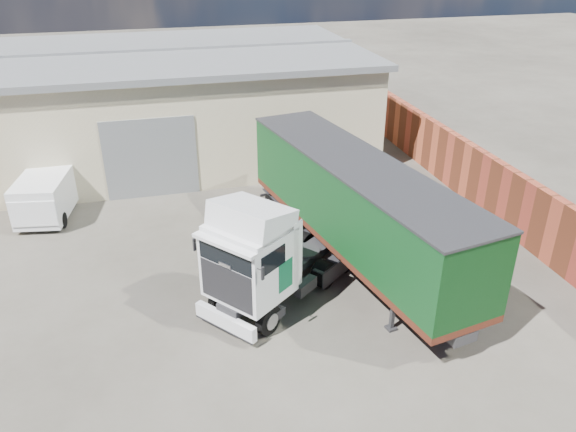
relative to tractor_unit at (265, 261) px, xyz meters
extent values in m
plane|color=black|center=(-1.08, -0.61, -1.64)|extent=(120.00, 120.00, 0.00)
cube|color=#BEB792|center=(-7.08, 15.39, 0.86)|extent=(30.00, 12.00, 5.00)
cube|color=#5D5F62|center=(-7.08, 15.39, 3.51)|extent=(30.60, 12.60, 0.30)
cube|color=#5D5F62|center=(-3.08, 9.37, 0.16)|extent=(4.00, 0.08, 3.60)
cube|color=#5D5F62|center=(-7.08, 15.39, 3.71)|extent=(30.60, 0.40, 0.15)
cube|color=#994426|center=(10.42, 5.39, -0.39)|extent=(0.35, 26.00, 2.50)
cylinder|color=black|center=(-0.82, -0.66, -1.18)|extent=(2.07, 2.26, 0.93)
cylinder|color=black|center=(1.56, 1.25, -1.18)|extent=(2.09, 2.29, 0.93)
cylinder|color=black|center=(2.52, 2.02, -1.18)|extent=(2.09, 2.29, 0.93)
cube|color=#2D2D30|center=(0.81, 0.65, -0.85)|extent=(5.00, 4.22, 0.26)
cube|color=silver|center=(-1.47, -1.18, -1.16)|extent=(1.56, 1.88, 0.48)
cube|color=silver|center=(-0.59, -0.47, 0.35)|extent=(2.93, 2.96, 2.14)
cube|color=black|center=(-1.37, -1.10, 0.02)|extent=(1.24, 1.53, 1.22)
cube|color=black|center=(-1.36, -1.08, 0.98)|extent=(1.26, 1.56, 0.66)
cube|color=silver|center=(-0.45, -0.36, 1.72)|extent=(2.68, 2.75, 1.07)
cube|color=#0B5132|center=(-1.00, 0.61, 0.11)|extent=(0.52, 0.42, 0.96)
cube|color=#0B5132|center=(0.37, -1.11, 0.11)|extent=(0.52, 0.42, 0.96)
cylinder|color=#2D2D30|center=(1.70, 1.36, -0.67)|extent=(1.35, 1.35, 0.10)
cube|color=#2D2D30|center=(3.37, -2.15, -1.10)|extent=(0.34, 0.34, 1.08)
cube|color=#2D2D30|center=(5.11, -1.83, -1.10)|extent=(0.34, 0.34, 1.08)
cylinder|color=black|center=(2.81, 5.57, -1.12)|extent=(2.65, 1.48, 1.04)
cube|color=#2D2D30|center=(3.55, 1.67, -0.76)|extent=(2.95, 11.71, 0.34)
cube|color=#522312|center=(3.55, 1.67, -0.43)|extent=(4.59, 12.01, 0.24)
cube|color=black|center=(3.55, 1.67, 0.96)|extent=(4.59, 12.01, 2.55)
cube|color=#2D2D30|center=(3.55, 1.67, 2.25)|extent=(4.66, 12.08, 0.08)
cylinder|color=black|center=(-7.61, 7.36, -1.32)|extent=(1.91, 0.92, 0.63)
cylinder|color=black|center=(-7.11, 10.38, -1.32)|extent=(1.91, 0.92, 0.63)
cube|color=silver|center=(-7.36, 8.87, -0.64)|extent=(2.51, 4.64, 1.63)
cube|color=silver|center=(-7.66, 7.08, -0.68)|extent=(1.89, 1.14, 1.05)
cube|color=black|center=(-7.63, 7.27, -0.16)|extent=(1.66, 0.35, 0.57)
camera|label=1|loc=(-3.00, -14.46, 9.05)|focal=35.00mm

